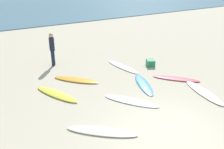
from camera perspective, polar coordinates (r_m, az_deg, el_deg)
The scene contains 11 objects.
ground_plane at distance 8.43m, azimuth 12.67°, elevation -12.59°, with size 120.00×120.00×0.00m, color beige.
surfboard_0 at distance 10.66m, azimuth -12.82°, elevation -4.51°, with size 0.52×2.42×0.09m, color yellow.
surfboard_1 at distance 13.53m, azimuth 2.42°, elevation 1.86°, with size 0.50×2.56×0.07m, color white.
surfboard_2 at distance 11.93m, azimuth -8.36°, elevation -1.21°, with size 0.59×2.32×0.09m, color gold.
surfboard_3 at distance 9.92m, azimuth 4.48°, elevation -6.19°, with size 0.55×2.34×0.06m, color white.
surfboard_4 at distance 11.30m, azimuth 20.67°, elevation -3.89°, with size 0.57×2.52×0.08m, color silver.
surfboard_5 at distance 12.34m, azimuth 14.76°, elevation -0.93°, with size 0.49×2.26×0.08m, color #E14D5C.
surfboard_6 at distance 11.44m, azimuth 7.39°, elevation -2.26°, with size 0.52×2.43×0.07m, color #4491D8.
surfboard_7 at distance 8.13m, azimuth -2.40°, elevation -13.13°, with size 0.51×2.36×0.07m, color #EDEAC8.
beachgoer_near at distance 13.88m, azimuth -13.83°, elevation 6.13°, with size 0.39×0.39×1.85m.
beach_cooler at distance 13.85m, azimuth 8.98°, elevation 2.71°, with size 0.53×0.43×0.36m, color #287F51.
Camera 1 is at (-5.27, -4.57, 4.74)m, focal length 39.11 mm.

